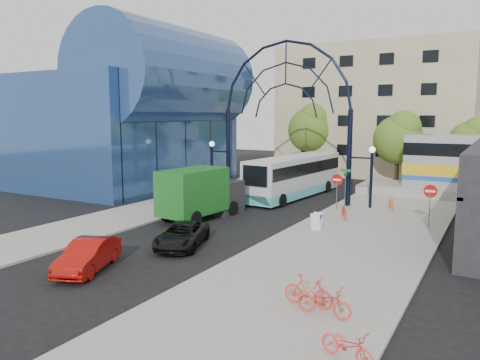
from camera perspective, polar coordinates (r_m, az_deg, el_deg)
The scene contains 22 objects.
ground at distance 24.51m, azimuth -8.27°, elevation -7.73°, with size 120.00×120.00×0.00m, color black.
sidewalk_east at distance 24.41m, azimuth 13.00°, elevation -7.77°, with size 8.00×56.00×0.12m, color gray.
plaza_west at distance 33.02m, azimuth -10.82°, elevation -3.60°, with size 5.00×50.00×0.12m, color gray.
gateway_arch at distance 35.75m, azimuth 5.58°, elevation 11.06°, with size 13.64×0.44×12.10m.
stop_sign at distance 32.44m, azimuth 11.74°, elevation -0.37°, with size 0.80×0.07×2.50m.
do_not_enter_sign at distance 29.18m, azimuth 22.17°, elevation -1.74°, with size 0.76×0.07×2.48m.
street_name_sign at distance 32.87m, azimuth 12.73°, elevation -0.05°, with size 0.70×0.70×2.80m.
sandwich_board at distance 26.80m, azimuth 9.32°, elevation -4.76°, with size 0.55×0.61×0.99m.
transit_hall at distance 44.94m, azimuth -12.21°, elevation 7.91°, with size 16.50×18.00×14.50m.
apartment_block at distance 55.02m, azimuth 16.52°, elevation 8.05°, with size 20.00×12.10×14.00m.
tree_north_a at distance 45.36m, azimuth 18.87°, elevation 5.01°, with size 4.48×4.48×7.00m.
tree_north_b at distance 51.92m, azimuth 8.79°, elevation 6.39°, with size 5.12×5.12×8.00m.
tree_north_c at distance 46.64m, azimuth 26.59°, elevation 4.26°, with size 4.16×4.16×6.50m.
city_bus at distance 37.94m, azimuth 6.67°, elevation 0.51°, with size 3.61×12.11×3.28m.
green_truck at distance 29.98m, azimuth -4.70°, elevation -1.61°, with size 2.91×6.61×3.25m.
black_suv at distance 23.81m, azimuth -7.12°, elevation -6.68°, with size 2.00×4.33×1.20m, color black.
red_sedan at distance 21.14m, azimuth -18.05°, elevation -8.73°, with size 1.41×4.03×1.33m, color #9A0F09.
bike_near_a at distance 30.13m, azimuth 12.60°, elevation -3.69°, with size 0.65×1.87×0.98m, color #F23F30.
bike_near_b at distance 33.78m, azimuth 17.94°, elevation -2.66°, with size 0.45×1.60×0.96m, color orange.
bike_far_a at distance 15.86m, azimuth 10.19°, elevation -14.32°, with size 0.65×1.87×0.98m, color red.
bike_far_b at distance 16.47m, azimuth 8.35°, elevation -13.24°, with size 0.51×1.79×1.08m, color red.
bike_far_c at distance 13.35m, azimuth 12.95°, elevation -19.07°, with size 0.59×1.70×0.90m, color #F23B30.
Camera 1 is at (14.55, -18.60, 6.59)m, focal length 35.00 mm.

